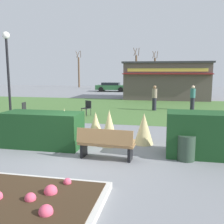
# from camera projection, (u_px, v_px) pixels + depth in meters

# --- Properties ---
(ground_plane) EXTENTS (80.00, 80.00, 0.00)m
(ground_plane) POSITION_uv_depth(u_px,v_px,m) (83.00, 156.00, 8.00)
(ground_plane) COLOR slate
(lawn_patch) EXTENTS (36.00, 12.00, 0.01)m
(lawn_patch) POSITION_uv_depth(u_px,v_px,m) (130.00, 108.00, 18.59)
(lawn_patch) COLOR #446B33
(lawn_patch) RESTS_ON ground_plane
(flower_bed) EXTENTS (3.58, 2.11, 0.33)m
(flower_bed) POSITION_uv_depth(u_px,v_px,m) (14.00, 199.00, 5.11)
(flower_bed) COLOR beige
(flower_bed) RESTS_ON ground_plane
(park_bench) EXTENTS (1.73, 0.63, 0.95)m
(park_bench) POSITION_uv_depth(u_px,v_px,m) (106.00, 144.00, 7.64)
(park_bench) COLOR #9E7547
(park_bench) RESTS_ON ground_plane
(hedge_left) EXTENTS (2.72, 1.10, 1.21)m
(hedge_left) POSITION_uv_depth(u_px,v_px,m) (43.00, 130.00, 8.93)
(hedge_left) COLOR #19421E
(hedge_left) RESTS_ON ground_plane
(hedge_right) EXTENTS (2.76, 1.10, 1.37)m
(hedge_right) POSITION_uv_depth(u_px,v_px,m) (213.00, 135.00, 7.83)
(hedge_right) COLOR #19421E
(hedge_right) RESTS_ON ground_plane
(ornamental_grass_behind_left) EXTENTS (0.70, 0.70, 1.13)m
(ornamental_grass_behind_left) POSITION_uv_depth(u_px,v_px,m) (144.00, 129.00, 9.25)
(ornamental_grass_behind_left) COLOR #D1BC7F
(ornamental_grass_behind_left) RESTS_ON ground_plane
(ornamental_grass_behind_right) EXTENTS (0.66, 0.66, 1.28)m
(ornamental_grass_behind_right) POSITION_uv_depth(u_px,v_px,m) (109.00, 128.00, 9.02)
(ornamental_grass_behind_right) COLOR #D1BC7F
(ornamental_grass_behind_right) RESTS_ON ground_plane
(ornamental_grass_behind_center) EXTENTS (0.70, 0.70, 1.14)m
(ornamental_grass_behind_center) POSITION_uv_depth(u_px,v_px,m) (96.00, 128.00, 9.40)
(ornamental_grass_behind_center) COLOR #D1BC7F
(ornamental_grass_behind_center) RESTS_ON ground_plane
(ornamental_grass_behind_far) EXTENTS (0.55, 0.55, 1.31)m
(ornamental_grass_behind_far) POSITION_uv_depth(u_px,v_px,m) (65.00, 126.00, 9.26)
(ornamental_grass_behind_far) COLOR #D1BC7F
(ornamental_grass_behind_far) RESTS_ON ground_plane
(lamppost_mid) EXTENTS (0.36, 0.36, 4.53)m
(lamppost_mid) POSITION_uv_depth(u_px,v_px,m) (8.00, 67.00, 12.73)
(lamppost_mid) COLOR black
(lamppost_mid) RESTS_ON ground_plane
(trash_bin) EXTENTS (0.52, 0.52, 0.75)m
(trash_bin) POSITION_uv_depth(u_px,v_px,m) (186.00, 148.00, 7.57)
(trash_bin) COLOR #2D4233
(trash_bin) RESTS_ON ground_plane
(food_kiosk) EXTENTS (8.08, 4.88, 3.53)m
(food_kiosk) POSITION_uv_depth(u_px,v_px,m) (166.00, 80.00, 24.95)
(food_kiosk) COLOR #594C47
(food_kiosk) RESTS_ON ground_plane
(cafe_chair_west) EXTENTS (0.58, 0.58, 0.89)m
(cafe_chair_west) POSITION_uv_depth(u_px,v_px,m) (87.00, 107.00, 15.35)
(cafe_chair_west) COLOR black
(cafe_chair_west) RESTS_ON ground_plane
(cafe_chair_east) EXTENTS (0.47, 0.47, 0.89)m
(cafe_chair_east) POSITION_uv_depth(u_px,v_px,m) (22.00, 109.00, 14.58)
(cafe_chair_east) COLOR black
(cafe_chair_east) RESTS_ON ground_plane
(person_strolling) EXTENTS (0.34, 0.34, 1.69)m
(person_strolling) POSITION_uv_depth(u_px,v_px,m) (193.00, 98.00, 17.43)
(person_strolling) COLOR #23232D
(person_strolling) RESTS_ON ground_plane
(person_standing) EXTENTS (0.34, 0.34, 1.69)m
(person_standing) POSITION_uv_depth(u_px,v_px,m) (154.00, 98.00, 17.35)
(person_standing) COLOR #23232D
(person_standing) RESTS_ON ground_plane
(parked_car_west_slot) EXTENTS (4.25, 2.16, 1.20)m
(parked_car_west_slot) POSITION_uv_depth(u_px,v_px,m) (112.00, 87.00, 34.27)
(parked_car_west_slot) COLOR #2D6638
(parked_car_west_slot) RESTS_ON ground_plane
(tree_left_bg) EXTENTS (0.91, 0.96, 6.06)m
(tree_left_bg) POSITION_uv_depth(u_px,v_px,m) (79.00, 71.00, 43.13)
(tree_left_bg) COLOR brown
(tree_left_bg) RESTS_ON ground_plane
(tree_right_bg) EXTENTS (0.91, 0.96, 5.80)m
(tree_right_bg) POSITION_uv_depth(u_px,v_px,m) (155.00, 72.00, 40.41)
(tree_right_bg) COLOR brown
(tree_right_bg) RESTS_ON ground_plane
(tree_center_bg) EXTENTS (0.91, 0.96, 6.01)m
(tree_center_bg) POSITION_uv_depth(u_px,v_px,m) (136.00, 72.00, 37.40)
(tree_center_bg) COLOR brown
(tree_center_bg) RESTS_ON ground_plane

